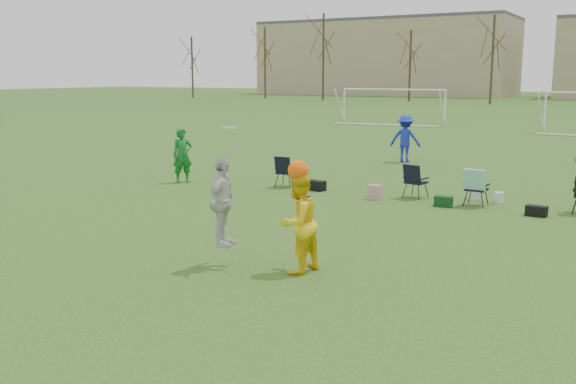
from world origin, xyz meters
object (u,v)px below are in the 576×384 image
Objects in this scene: goal_left at (393,96)px; fielder_blue at (405,139)px; center_contest at (271,214)px; fielder_green_near at (182,156)px.

fielder_blue is at bearing -72.86° from goal_left.
center_contest reaches higher than goal_left.
fielder_blue is at bearing 100.86° from center_contest.
center_contest is at bearing -95.52° from fielder_green_near.
center_contest is at bearing -77.67° from goal_left.
center_contest is at bearing 93.04° from fielder_blue.
goal_left reaches higher than fielder_green_near.
fielder_green_near is at bearing -88.32° from goal_left.
center_contest reaches higher than fielder_blue.
fielder_green_near is 0.69× the size of center_contest.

